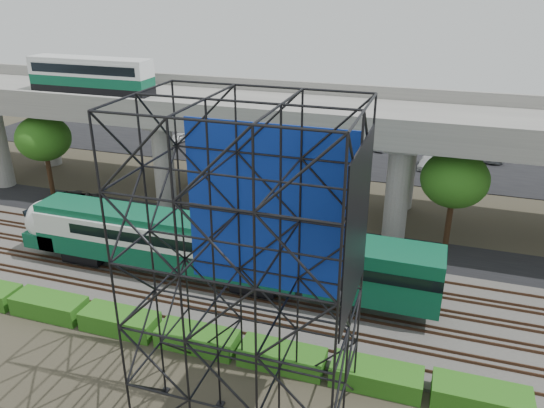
% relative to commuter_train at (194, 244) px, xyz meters
% --- Properties ---
extents(ground, '(140.00, 140.00, 0.00)m').
position_rel_commuter_train_xyz_m(ground, '(2.07, -2.00, -2.88)').
color(ground, '#474233').
rests_on(ground, ground).
extents(ballast_bed, '(90.00, 12.00, 0.20)m').
position_rel_commuter_train_xyz_m(ballast_bed, '(2.07, 0.00, -2.78)').
color(ballast_bed, slate).
rests_on(ballast_bed, ground).
extents(service_road, '(90.00, 5.00, 0.08)m').
position_rel_commuter_train_xyz_m(service_road, '(2.07, 8.50, -2.84)').
color(service_road, black).
rests_on(service_road, ground).
extents(parking_lot, '(90.00, 18.00, 0.08)m').
position_rel_commuter_train_xyz_m(parking_lot, '(2.07, 32.00, -2.84)').
color(parking_lot, black).
rests_on(parking_lot, ground).
extents(harbor_water, '(140.00, 40.00, 0.03)m').
position_rel_commuter_train_xyz_m(harbor_water, '(2.07, 54.00, -2.87)').
color(harbor_water, slate).
rests_on(harbor_water, ground).
extents(rail_tracks, '(90.00, 9.52, 0.16)m').
position_rel_commuter_train_xyz_m(rail_tracks, '(2.07, -0.00, -2.60)').
color(rail_tracks, '#472D1E').
rests_on(rail_tracks, ballast_bed).
extents(commuter_train, '(29.30, 3.06, 4.30)m').
position_rel_commuter_train_xyz_m(commuter_train, '(0.00, 0.00, 0.00)').
color(commuter_train, black).
rests_on(commuter_train, rail_tracks).
extents(overpass, '(80.00, 12.00, 12.40)m').
position_rel_commuter_train_xyz_m(overpass, '(0.69, 14.00, 5.33)').
color(overpass, '#9E9B93').
rests_on(overpass, ground).
extents(scaffold_tower, '(9.36, 6.36, 15.00)m').
position_rel_commuter_train_xyz_m(scaffold_tower, '(7.57, -9.98, 4.59)').
color(scaffold_tower, black).
rests_on(scaffold_tower, ground).
extents(hedge_strip, '(34.60, 1.80, 1.20)m').
position_rel_commuter_train_xyz_m(hedge_strip, '(3.08, -6.30, -2.32)').
color(hedge_strip, '#286216').
rests_on(hedge_strip, ground).
extents(trees, '(40.94, 16.94, 7.69)m').
position_rel_commuter_train_xyz_m(trees, '(-2.59, 14.17, 2.69)').
color(trees, '#382314').
rests_on(trees, ground).
extents(suv, '(5.57, 3.70, 1.42)m').
position_rel_commuter_train_xyz_m(suv, '(-15.41, 8.09, -2.09)').
color(suv, black).
rests_on(suv, service_road).
extents(parked_cars, '(39.25, 9.21, 1.25)m').
position_rel_commuter_train_xyz_m(parked_cars, '(2.68, 31.79, -2.22)').
color(parked_cars, silver).
rests_on(parked_cars, parking_lot).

